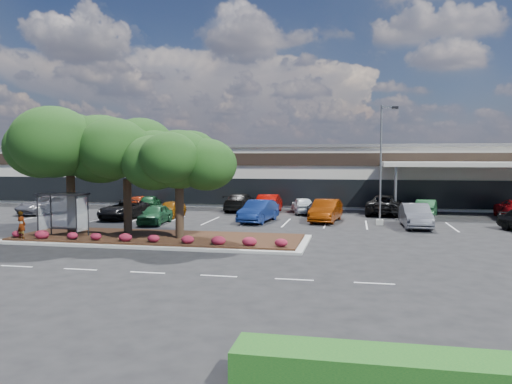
# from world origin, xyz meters

# --- Properties ---
(ground) EXTENTS (160.00, 160.00, 0.00)m
(ground) POSITION_xyz_m (0.00, 0.00, 0.00)
(ground) COLOR black
(ground) RESTS_ON ground
(retail_store) EXTENTS (80.40, 25.20, 6.25)m
(retail_store) POSITION_xyz_m (0.06, 33.91, 3.15)
(retail_store) COLOR beige
(retail_store) RESTS_ON ground
(landscape_island) EXTENTS (18.00, 6.00, 0.26)m
(landscape_island) POSITION_xyz_m (-2.00, 4.00, 0.12)
(landscape_island) COLOR #ABABA6
(landscape_island) RESTS_ON ground
(lane_markings) EXTENTS (33.12, 20.06, 0.01)m
(lane_markings) POSITION_xyz_m (-0.14, 10.42, 0.01)
(lane_markings) COLOR silver
(lane_markings) RESTS_ON ground
(shrub_row) EXTENTS (17.00, 0.80, 0.50)m
(shrub_row) POSITION_xyz_m (-2.00, 1.90, 0.51)
(shrub_row) COLOR #952148
(shrub_row) RESTS_ON landscape_island
(bus_shelter) EXTENTS (2.75, 1.55, 2.59)m
(bus_shelter) POSITION_xyz_m (-7.50, 2.95, 2.31)
(bus_shelter) COLOR black
(bus_shelter) RESTS_ON landscape_island
(island_tree_west) EXTENTS (7.20, 7.20, 7.89)m
(island_tree_west) POSITION_xyz_m (-8.00, 4.50, 4.21)
(island_tree_west) COLOR #193410
(island_tree_west) RESTS_ON landscape_island
(island_tree_mid) EXTENTS (6.60, 6.60, 7.32)m
(island_tree_mid) POSITION_xyz_m (-4.50, 5.20, 3.92)
(island_tree_mid) COLOR #193410
(island_tree_mid) RESTS_ON landscape_island
(island_tree_east) EXTENTS (5.80, 5.80, 6.50)m
(island_tree_east) POSITION_xyz_m (-0.50, 3.70, 3.51)
(island_tree_east) COLOR #193410
(island_tree_east) RESTS_ON landscape_island
(hedge_south_east) EXTENTS (6.00, 1.30, 0.90)m
(hedge_south_east) POSITION_xyz_m (10.00, -13.50, 0.45)
(hedge_south_east) COLOR #114618
(hedge_south_east) RESTS_ON ground
(conifer_north_west) EXTENTS (4.40, 4.40, 10.00)m
(conifer_north_west) POSITION_xyz_m (-30.00, 46.00, 5.00)
(conifer_north_west) COLOR #193410
(conifer_north_west) RESTS_ON ground
(person_waiting) EXTENTS (0.66, 0.51, 1.61)m
(person_waiting) POSITION_xyz_m (-9.51, 1.70, 1.06)
(person_waiting) COLOR #594C47
(person_waiting) RESTS_ON landscape_island
(light_pole) EXTENTS (1.40, 0.81, 8.81)m
(light_pole) POSITION_xyz_m (11.56, 13.67, 3.88)
(light_pole) COLOR #ABABA6
(light_pole) RESTS_ON ground
(car_0) EXTENTS (4.37, 6.27, 1.59)m
(car_0) POSITION_xyz_m (-17.02, 15.53, 0.79)
(car_0) COLOR slate
(car_0) RESTS_ON ground
(car_1) EXTENTS (2.62, 5.54, 1.53)m
(car_1) POSITION_xyz_m (-8.91, 13.68, 0.76)
(car_1) COLOR black
(car_1) RESTS_ON ground
(car_2) EXTENTS (1.72, 4.11, 1.39)m
(car_2) POSITION_xyz_m (-5.42, 15.05, 0.69)
(car_2) COLOR #804506
(car_2) RESTS_ON ground
(car_3) EXTENTS (1.91, 4.31, 1.44)m
(car_3) POSITION_xyz_m (-5.09, 11.06, 0.72)
(car_3) COLOR #1F5631
(car_3) RESTS_ON ground
(car_4) EXTENTS (2.53, 5.32, 1.68)m
(car_4) POSITION_xyz_m (2.33, 13.61, 0.84)
(car_4) COLOR navy
(car_4) RESTS_ON ground
(car_5) EXTENTS (2.48, 5.40, 1.72)m
(car_5) POSITION_xyz_m (7.43, 14.90, 0.86)
(car_5) COLOR #752904
(car_5) RESTS_ON ground
(car_7) EXTENTS (1.96, 5.20, 1.70)m
(car_7) POSITION_xyz_m (13.88, 12.79, 0.85)
(car_7) COLOR slate
(car_7) RESTS_ON ground
(car_9) EXTENTS (2.06, 4.13, 1.35)m
(car_9) POSITION_xyz_m (-10.67, 21.01, 0.68)
(car_9) COLOR #A02B0E
(car_9) RESTS_ON ground
(car_10) EXTENTS (2.54, 4.44, 1.42)m
(car_10) POSITION_xyz_m (-9.49, 20.41, 0.71)
(car_10) COLOR #144322
(car_10) RESTS_ON ground
(car_11) EXTENTS (2.39, 5.74, 1.66)m
(car_11) POSITION_xyz_m (-0.78, 21.07, 0.83)
(car_11) COLOR black
(car_11) RESTS_ON ground
(car_12) EXTENTS (1.82, 5.07, 1.66)m
(car_12) POSITION_xyz_m (2.04, 20.29, 0.83)
(car_12) COLOR #900802
(car_12) RESTS_ON ground
(car_13) EXTENTS (2.70, 4.61, 1.47)m
(car_13) POSITION_xyz_m (5.10, 20.03, 0.74)
(car_13) COLOR silver
(car_13) RESTS_ON ground
(car_14) EXTENTS (2.87, 4.24, 1.34)m
(car_14) POSITION_xyz_m (6.57, 17.66, 0.67)
(car_14) COLOR #515158
(car_14) RESTS_ON ground
(car_15) EXTENTS (3.55, 6.48, 1.72)m
(car_15) POSITION_xyz_m (12.19, 20.73, 0.86)
(car_15) COLOR black
(car_15) RESTS_ON ground
(car_16) EXTENTS (2.48, 4.67, 1.46)m
(car_16) POSITION_xyz_m (15.59, 19.92, 0.73)
(car_16) COLOR #225730
(car_16) RESTS_ON ground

